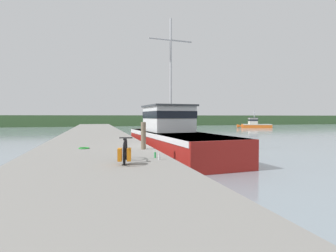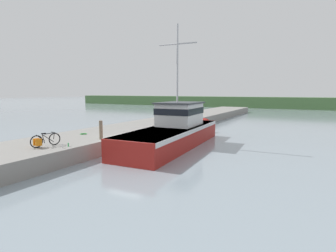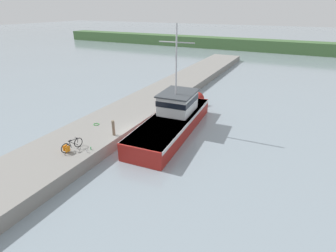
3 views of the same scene
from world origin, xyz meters
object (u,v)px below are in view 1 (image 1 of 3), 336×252
at_px(boat_blue_far, 255,124).
at_px(mooring_post, 143,136).
at_px(fishing_boat_main, 172,136).
at_px(water_bottle_on_curb, 155,155).
at_px(water_bottle_by_bike, 159,156).
at_px(bicycle_touring, 125,152).

xyz_separation_m(boat_blue_far, mooring_post, (-30.94, -37.23, 0.82)).
bearing_deg(fishing_boat_main, boat_blue_far, 45.03).
height_order(water_bottle_on_curb, water_bottle_by_bike, water_bottle_by_bike).
distance_m(bicycle_touring, mooring_post, 3.54).
bearing_deg(water_bottle_by_bike, boat_blue_far, 52.43).
bearing_deg(bicycle_touring, boat_blue_far, 61.13).
height_order(bicycle_touring, water_bottle_by_bike, bicycle_touring).
distance_m(fishing_boat_main, water_bottle_by_bike, 8.48).
xyz_separation_m(fishing_boat_main, mooring_post, (-2.85, -4.97, 0.41)).
height_order(fishing_boat_main, water_bottle_by_bike, fishing_boat_main).
relative_size(bicycle_touring, mooring_post, 1.41).
xyz_separation_m(bicycle_touring, water_bottle_on_curb, (1.15, 0.74, -0.25)).
bearing_deg(water_bottle_by_bike, water_bottle_on_curb, 95.20).
bearing_deg(water_bottle_on_curb, bicycle_touring, -147.40).
bearing_deg(bicycle_touring, water_bottle_on_curb, 42.14).
distance_m(bicycle_touring, water_bottle_on_curb, 1.39).
height_order(boat_blue_far, bicycle_touring, boat_blue_far).
bearing_deg(fishing_boat_main, mooring_post, -123.78).
xyz_separation_m(fishing_boat_main, bicycle_touring, (-4.05, -8.29, 0.15)).
xyz_separation_m(mooring_post, water_bottle_on_curb, (-0.05, -2.58, -0.51)).
distance_m(fishing_boat_main, water_bottle_on_curb, 8.09).
relative_size(boat_blue_far, mooring_post, 5.87).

